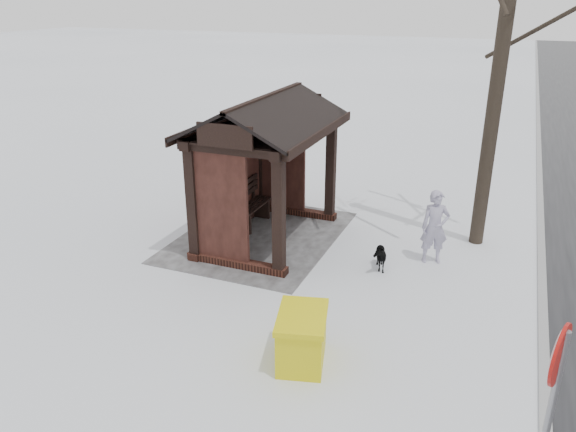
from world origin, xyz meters
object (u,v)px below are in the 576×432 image
object	(u,v)px
bus_shelter	(260,140)
dog	(378,255)
pedestrian	(435,227)
road_sign	(553,387)
grit_bin	(302,338)

from	to	relation	value
bus_shelter	dog	size ratio (longest dim) A/B	5.52
pedestrian	bus_shelter	bearing A→B (deg)	162.27
bus_shelter	pedestrian	size ratio (longest dim) A/B	2.44
pedestrian	road_sign	size ratio (longest dim) A/B	0.64
dog	grit_bin	xyz separation A→B (m)	(3.30, -0.31, 0.12)
dog	grit_bin	size ratio (longest dim) A/B	0.57
pedestrian	dog	world-z (taller)	pedestrian
dog	road_sign	distance (m)	5.81
pedestrian	road_sign	bearing A→B (deg)	-92.84
bus_shelter	road_sign	xyz separation A→B (m)	(5.44, 5.44, -0.49)
grit_bin	pedestrian	bearing A→B (deg)	148.21
pedestrian	grit_bin	bearing A→B (deg)	-127.83
pedestrian	dog	size ratio (longest dim) A/B	2.26
bus_shelter	grit_bin	size ratio (longest dim) A/B	3.14
pedestrian	road_sign	distance (m)	5.99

